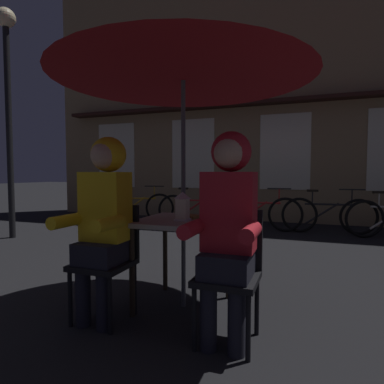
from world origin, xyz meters
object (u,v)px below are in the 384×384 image
chair_left (109,255)px  street_lamp (7,79)px  bicycle_second (196,210)px  person_left_hooded (104,210)px  bicycle_nearest (138,207)px  patio_umbrella (183,57)px  lantern (183,206)px  book (190,216)px  chair_right (230,267)px  bicycle_fourth (328,215)px  cafe_table (183,231)px  person_right_hooded (228,215)px  bicycle_third (258,213)px

chair_left → street_lamp: bearing=148.6°
chair_left → bicycle_second: 4.39m
person_left_hooded → bicycle_nearest: person_left_hooded is taller
patio_umbrella → chair_left: bearing=-142.5°
lantern → book: 0.20m
bicycle_second → bicycle_nearest: bearing=177.6°
chair_right → bicycle_fourth: 4.41m
street_lamp → book: bearing=-22.3°
lantern → bicycle_nearest: (-2.71, 4.08, -0.51)m
cafe_table → bicycle_nearest: size_ratio=0.45×
cafe_table → patio_umbrella: bearing=0.0°
patio_umbrella → person_left_hooded: (-0.48, -0.43, -1.21)m
lantern → person_right_hooded: person_right_hooded is taller
person_right_hooded → book: person_right_hooded is taller
chair_right → street_lamp: 5.29m
book → cafe_table: bearing=-81.0°
cafe_table → chair_left: (-0.48, -0.37, -0.15)m
person_right_hooded → chair_left: bearing=176.6°
chair_left → book: (0.50, 0.47, 0.26)m
lantern → street_lamp: (-3.87, 1.76, 1.85)m
chair_right → bicycle_nearest: size_ratio=0.53×
bicycle_third → book: bearing=-90.6°
lantern → chair_left: 0.69m
cafe_table → patio_umbrella: (0.00, 0.00, 1.42)m
lantern → bicycle_third: (0.04, 3.92, -0.51)m
person_left_hooded → bicycle_third: 4.34m
patio_umbrella → bicycle_nearest: (-2.69, 4.01, -1.71)m
bicycle_third → book: 3.77m
patio_umbrella → book: bearing=78.3°
lantern → bicycle_nearest: 4.93m
chair_right → street_lamp: bearing=154.6°
person_right_hooded → bicycle_fourth: person_right_hooded is taller
person_left_hooded → chair_left: bearing=90.0°
chair_left → bicycle_fourth: size_ratio=0.52×
lantern → bicycle_fourth: lantern is taller
person_left_hooded → book: 0.73m
cafe_table → chair_right: 0.62m
bicycle_nearest → bicycle_second: size_ratio=0.99×
bicycle_fourth → book: bearing=-108.8°
person_right_hooded → bicycle_nearest: (-3.17, 4.44, -0.50)m
bicycle_nearest → bicycle_fourth: same height
book → patio_umbrella: bearing=-81.0°
chair_left → bicycle_nearest: size_ratio=0.53×
person_left_hooded → street_lamp: bearing=147.9°
chair_left → bicycle_nearest: 4.91m
bicycle_fourth → person_right_hooded: bearing=-101.0°
cafe_table → person_left_hooded: person_left_hooded is taller
street_lamp → bicycle_nearest: size_ratio=2.36×
person_right_hooded → bicycle_fourth: size_ratio=0.83×
street_lamp → book: (3.87, -1.59, -1.96)m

